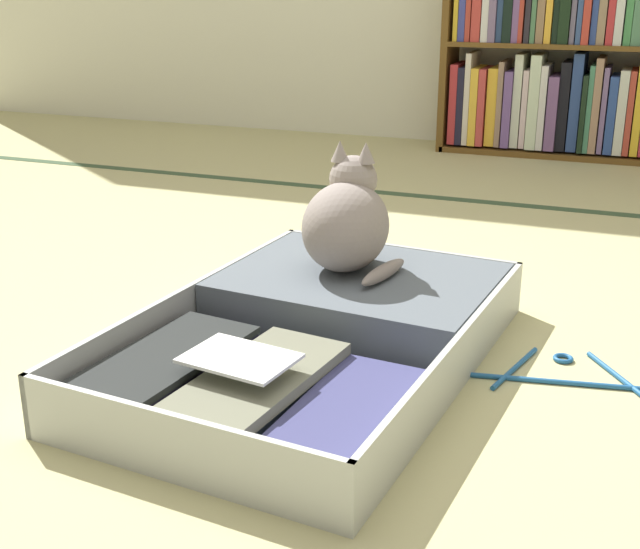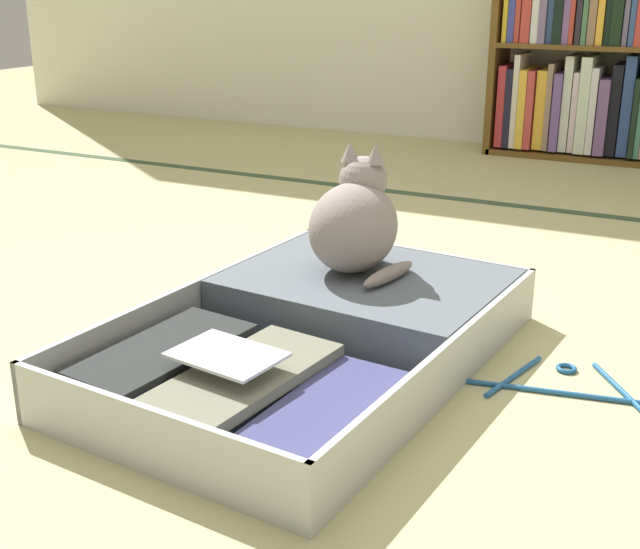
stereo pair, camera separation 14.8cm
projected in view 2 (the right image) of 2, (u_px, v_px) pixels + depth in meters
The scene contains 5 objects.
ground_plane at pixel (341, 349), 1.74m from camera, with size 10.00×10.00×0.00m, color tan.
tatami_border at pixel (507, 204), 2.85m from camera, with size 4.80×0.05×0.00m.
open_suitcase at pixel (325, 329), 1.72m from camera, with size 0.68×0.99×0.12m.
black_cat at pixel (356, 223), 1.83m from camera, with size 0.23×0.25×0.28m.
clothes_hanger at pixel (566, 384), 1.58m from camera, with size 0.38×0.23×0.01m.
Camera 2 is at (0.68, -1.44, 0.73)m, focal length 47.00 mm.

